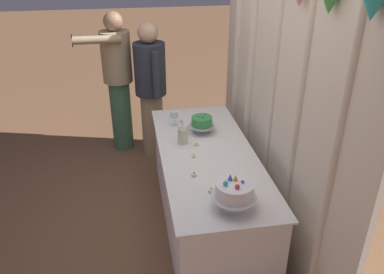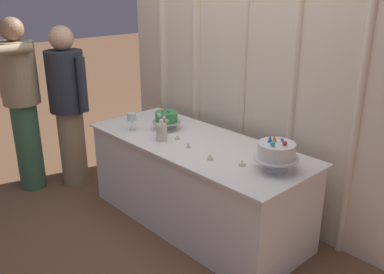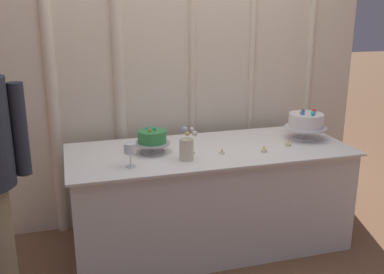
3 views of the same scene
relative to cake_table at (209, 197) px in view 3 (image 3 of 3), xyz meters
name	(u,v)px [view 3 (image 3 of 3)]	position (x,y,z in m)	size (l,w,h in m)	color
ground_plane	(213,249)	(0.00, -0.10, -0.36)	(24.00, 24.00, 0.00)	brown
draped_curtain	(182,52)	(-0.05, 0.53, 0.97)	(2.87, 0.18, 2.50)	beige
cake_table	(209,197)	(0.00, 0.00, 0.00)	(1.94, 0.79, 0.73)	white
cake_display_nearleft	(152,139)	(-0.40, 0.03, 0.46)	(0.24, 0.24, 0.19)	#B2B2B7
cake_display_nearright	(306,122)	(0.75, 0.02, 0.50)	(0.31, 0.31, 0.24)	silver
wine_glass	(130,149)	(-0.58, -0.21, 0.48)	(0.08, 0.08, 0.15)	silver
flower_vase	(187,148)	(-0.21, -0.18, 0.44)	(0.11, 0.11, 0.22)	beige
tealight_far_left	(192,152)	(-0.15, -0.07, 0.37)	(0.04, 0.04, 0.03)	beige
tealight_near_left	(222,152)	(0.04, -0.13, 0.37)	(0.04, 0.04, 0.03)	beige
tealight_near_right	(264,150)	(0.33, -0.17, 0.38)	(0.04, 0.04, 0.04)	beige
tealight_far_right	(288,144)	(0.55, -0.09, 0.37)	(0.05, 0.05, 0.04)	beige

